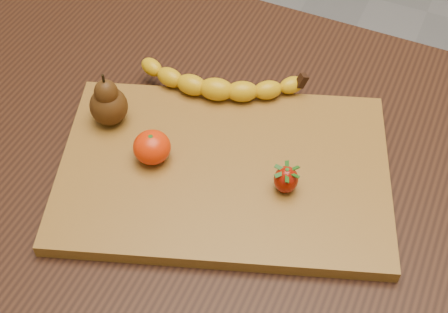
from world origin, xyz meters
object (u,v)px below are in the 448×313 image
at_px(pear, 107,98).
at_px(mandarin, 152,147).
at_px(table, 182,174).
at_px(cutting_board, 224,170).

relative_size(pear, mandarin, 1.65).
bearing_deg(mandarin, table, 89.77).
distance_m(table, cutting_board, 0.15).
bearing_deg(cutting_board, mandarin, 176.08).
xyz_separation_m(table, pear, (-0.09, -0.03, 0.16)).
bearing_deg(cutting_board, pear, 156.56).
height_order(table, mandarin, mandarin).
relative_size(table, mandarin, 19.27).
relative_size(table, pear, 11.71).
bearing_deg(table, pear, -160.16).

